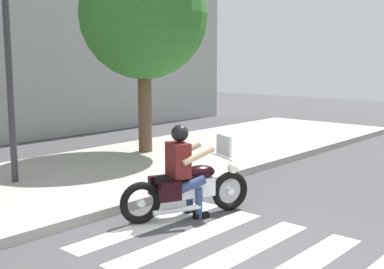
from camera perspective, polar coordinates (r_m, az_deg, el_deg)
name	(u,v)px	position (r m, az deg, el deg)	size (l,w,h in m)	color
ground_plane	(221,261)	(6.12, 3.37, -14.39)	(48.00, 48.00, 0.00)	#424244
sidewalk	(23,190)	(9.41, -18.94, -6.08)	(24.00, 4.40, 0.15)	#A8A399
crosswalk_stripe_2	(238,252)	(6.38, 5.37, -13.39)	(2.80, 0.40, 0.01)	white
crosswalk_stripe_3	(191,237)	(6.85, -0.17, -11.78)	(2.80, 0.40, 0.01)	white
crosswalk_stripe_4	(150,225)	(7.37, -4.91, -10.30)	(2.80, 0.40, 0.01)	white
motorcycle	(188,188)	(7.58, -0.48, -6.14)	(2.03, 0.99, 1.22)	black
rider	(183,165)	(7.47, -1.04, -3.48)	(0.75, 0.69, 1.44)	#591919
street_lamp	(8,52)	(9.51, -20.44, 8.95)	(0.28, 0.28, 4.16)	#2D2D33
tree_near_rack	(144,15)	(12.06, -5.60, 13.51)	(3.06, 3.06, 4.97)	brown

